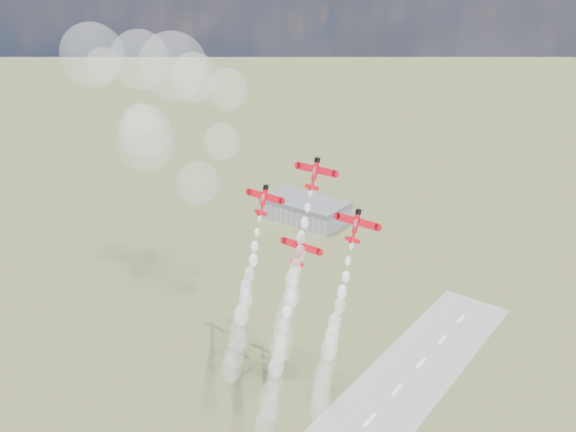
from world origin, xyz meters
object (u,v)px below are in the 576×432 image
(plane_left, at_px, (264,199))
(hangar, at_px, (305,210))
(plane_lead, at_px, (315,173))
(plane_right, at_px, (356,225))
(plane_slot, at_px, (300,249))

(plane_left, bearing_deg, hangar, 122.04)
(hangar, height_order, plane_left, plane_left)
(plane_lead, distance_m, plane_left, 16.85)
(plane_right, bearing_deg, plane_slot, -167.74)
(plane_right, bearing_deg, plane_left, 180.00)
(plane_left, relative_size, plane_slot, 1.00)
(hangar, bearing_deg, plane_lead, -54.18)
(hangar, height_order, plane_slot, plane_slot)
(plane_left, distance_m, plane_right, 27.61)
(plane_lead, bearing_deg, hangar, 125.82)
(plane_lead, height_order, plane_left, plane_lead)
(plane_right, distance_m, plane_slot, 16.85)
(plane_slot, bearing_deg, plane_lead, 90.00)
(hangar, xyz_separation_m, plane_right, (131.72, -166.34, 82.63))
(hangar, xyz_separation_m, plane_lead, (117.91, -163.34, 91.82))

